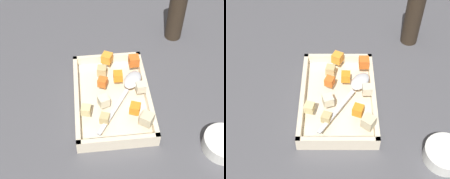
% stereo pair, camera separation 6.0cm
% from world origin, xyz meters
% --- Properties ---
extents(ground_plane, '(4.00, 4.00, 0.00)m').
position_xyz_m(ground_plane, '(0.00, 0.00, 0.00)').
color(ground_plane, '#4C4C51').
extents(baking_dish, '(0.31, 0.20, 0.04)m').
position_xyz_m(baking_dish, '(0.02, 0.01, 0.01)').
color(baking_dish, beige).
rests_on(baking_dish, ground_plane).
extents(carrot_chunk_under_handle, '(0.03, 0.03, 0.03)m').
position_xyz_m(carrot_chunk_under_handle, '(0.06, -0.01, 0.05)').
color(carrot_chunk_under_handle, orange).
rests_on(carrot_chunk_under_handle, baking_dish).
extents(carrot_chunk_corner_se, '(0.03, 0.03, 0.03)m').
position_xyz_m(carrot_chunk_corner_se, '(0.12, -0.06, 0.06)').
color(carrot_chunk_corner_se, orange).
rests_on(carrot_chunk_corner_se, baking_dish).
extents(carrot_chunk_rim_edge, '(0.03, 0.03, 0.03)m').
position_xyz_m(carrot_chunk_rim_edge, '(-0.05, -0.04, 0.05)').
color(carrot_chunk_rim_edge, orange).
rests_on(carrot_chunk_rim_edge, baking_dish).
extents(carrot_chunk_near_left, '(0.04, 0.04, 0.03)m').
position_xyz_m(carrot_chunk_near_left, '(0.14, 0.02, 0.06)').
color(carrot_chunk_near_left, orange).
rests_on(carrot_chunk_near_left, baking_dish).
extents(carrot_chunk_center, '(0.03, 0.03, 0.02)m').
position_xyz_m(carrot_chunk_center, '(0.05, 0.04, 0.05)').
color(carrot_chunk_center, orange).
rests_on(carrot_chunk_center, baking_dish).
extents(potato_chunk_corner_ne, '(0.03, 0.03, 0.02)m').
position_xyz_m(potato_chunk_corner_ne, '(-0.08, 0.04, 0.05)').
color(potato_chunk_corner_ne, tan).
rests_on(potato_chunk_corner_ne, baking_dish).
extents(potato_chunk_back_center, '(0.04, 0.04, 0.03)m').
position_xyz_m(potato_chunk_back_center, '(-0.09, -0.06, 0.06)').
color(potato_chunk_back_center, beige).
rests_on(potato_chunk_back_center, baking_dish).
extents(potato_chunk_mid_right, '(0.03, 0.03, 0.03)m').
position_xyz_m(potato_chunk_mid_right, '(-0.02, 0.04, 0.06)').
color(potato_chunk_mid_right, beige).
rests_on(potato_chunk_mid_right, baking_dish).
extents(potato_chunk_far_left, '(0.03, 0.03, 0.03)m').
position_xyz_m(potato_chunk_far_left, '(0.09, 0.03, 0.05)').
color(potato_chunk_far_left, tan).
rests_on(potato_chunk_far_left, baking_dish).
extents(potato_chunk_mid_left, '(0.03, 0.03, 0.02)m').
position_xyz_m(potato_chunk_mid_left, '(-0.05, 0.09, 0.05)').
color(potato_chunk_mid_left, '#E0CC89').
rests_on(potato_chunk_mid_left, baking_dish).
extents(parsnip_chunk_far_right, '(0.03, 0.03, 0.02)m').
position_xyz_m(parsnip_chunk_far_right, '(0.02, -0.06, 0.05)').
color(parsnip_chunk_far_right, beige).
rests_on(parsnip_chunk_far_right, baking_dish).
extents(serving_spoon, '(0.21, 0.15, 0.02)m').
position_xyz_m(serving_spoon, '(0.04, -0.04, 0.05)').
color(serving_spoon, silver).
rests_on(serving_spoon, baking_dish).
extents(pepper_mill, '(0.05, 0.05, 0.22)m').
position_xyz_m(pepper_mill, '(0.29, -0.22, 0.10)').
color(pepper_mill, '#2D2319').
rests_on(pepper_mill, ground_plane).
extents(small_prep_bowl, '(0.10, 0.10, 0.04)m').
position_xyz_m(small_prep_bowl, '(-0.16, -0.24, 0.02)').
color(small_prep_bowl, silver).
rests_on(small_prep_bowl, ground_plane).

